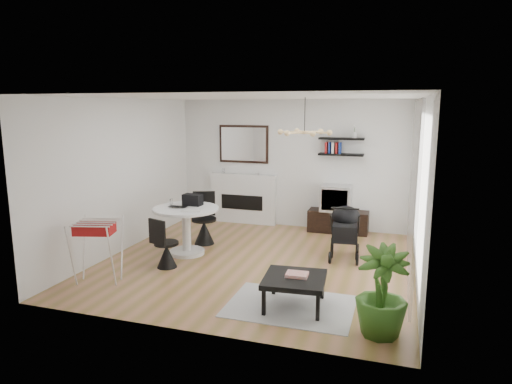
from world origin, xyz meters
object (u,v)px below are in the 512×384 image
(fireplace, at_px, (243,193))
(dining_table, at_px, (186,224))
(potted_plant, at_px, (382,292))
(tv_console, at_px, (338,221))
(coffee_table, at_px, (295,280))
(stroller, at_px, (345,234))
(crt_tv, at_px, (336,198))
(drying_rack, at_px, (97,250))

(fireplace, height_order, dining_table, fireplace)
(fireplace, xyz_separation_m, potted_plant, (3.17, -4.33, -0.17))
(tv_console, xyz_separation_m, coffee_table, (-0.04, -3.77, 0.14))
(fireplace, distance_m, stroller, 3.01)
(tv_console, xyz_separation_m, dining_table, (-2.34, -2.23, 0.32))
(dining_table, height_order, coffee_table, dining_table)
(dining_table, distance_m, stroller, 2.74)
(tv_console, bearing_deg, dining_table, -136.35)
(crt_tv, bearing_deg, fireplace, 175.89)
(tv_console, xyz_separation_m, crt_tv, (-0.06, -0.00, 0.49))
(stroller, distance_m, potted_plant, 2.70)
(crt_tv, bearing_deg, potted_plant, -75.20)
(tv_console, xyz_separation_m, stroller, (0.33, -1.58, 0.20))
(crt_tv, bearing_deg, drying_rack, -127.42)
(dining_table, bearing_deg, fireplace, 84.94)
(tv_console, bearing_deg, stroller, -78.36)
(tv_console, distance_m, dining_table, 3.24)
(drying_rack, distance_m, stroller, 3.99)
(dining_table, bearing_deg, coffee_table, -33.93)
(fireplace, relative_size, crt_tv, 3.56)
(fireplace, xyz_separation_m, coffee_table, (2.08, -3.92, -0.32))
(drying_rack, bearing_deg, stroller, 18.77)
(stroller, bearing_deg, dining_table, -171.47)
(dining_table, bearing_deg, stroller, 13.59)
(drying_rack, bearing_deg, fireplace, 62.50)
(coffee_table, bearing_deg, drying_rack, -178.95)
(coffee_table, distance_m, potted_plant, 1.18)
(fireplace, distance_m, crt_tv, 2.08)
(stroller, bearing_deg, potted_plant, -79.52)
(coffee_table, bearing_deg, tv_console, 89.36)
(fireplace, bearing_deg, coffee_table, -61.99)
(tv_console, relative_size, dining_table, 1.06)
(stroller, xyz_separation_m, coffee_table, (-0.37, -2.19, -0.06))
(tv_console, bearing_deg, fireplace, 176.08)
(tv_console, height_order, crt_tv, crt_tv)
(fireplace, height_order, coffee_table, fireplace)
(coffee_table, bearing_deg, dining_table, 146.07)
(fireplace, distance_m, potted_plant, 5.37)
(tv_console, relative_size, stroller, 1.23)
(crt_tv, relative_size, stroller, 0.61)
(dining_table, distance_m, drying_rack, 1.72)
(coffee_table, relative_size, potted_plant, 0.81)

